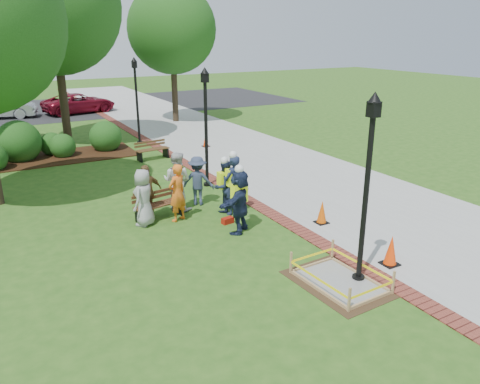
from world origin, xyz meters
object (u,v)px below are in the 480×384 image
hivis_worker_a (239,199)px  hivis_worker_b (233,183)px  wet_concrete_pad (340,274)px  hivis_worker_c (225,184)px  bench_near (159,210)px  cone_front (391,251)px  lamp_near (368,176)px

hivis_worker_a → hivis_worker_b: (0.52, 1.31, 0.02)m
hivis_worker_b → wet_concrete_pad: bearing=-89.6°
wet_concrete_pad → hivis_worker_a: size_ratio=1.21×
hivis_worker_b → hivis_worker_c: 0.34m
hivis_worker_a → hivis_worker_c: hivis_worker_a is taller
bench_near → cone_front: 6.81m
lamp_near → hivis_worker_a: size_ratio=2.16×
hivis_worker_b → cone_front: bearing=-71.1°
wet_concrete_pad → lamp_near: (0.49, -0.09, 2.25)m
lamp_near → hivis_worker_c: size_ratio=2.39×
cone_front → hivis_worker_a: bearing=121.6°
bench_near → cone_front: bearing=-55.7°
hivis_worker_b → hivis_worker_c: size_ratio=1.13×
cone_front → hivis_worker_c: hivis_worker_c is taller
wet_concrete_pad → hivis_worker_a: hivis_worker_a is taller
wet_concrete_pad → hivis_worker_b: 5.02m
wet_concrete_pad → bench_near: bearing=111.1°
hivis_worker_c → cone_front: bearing=-70.7°
hivis_worker_a → hivis_worker_b: hivis_worker_b is taller
hivis_worker_a → hivis_worker_c: (0.38, 1.61, -0.08)m
cone_front → lamp_near: 2.41m
cone_front → hivis_worker_c: (-1.81, 5.19, 0.51)m
bench_near → hivis_worker_c: size_ratio=0.89×
lamp_near → bench_near: bearing=114.9°
hivis_worker_c → lamp_near: bearing=-83.0°
wet_concrete_pad → bench_near: size_ratio=1.50×
wet_concrete_pad → hivis_worker_b: (-0.03, 4.96, 0.76)m
cone_front → hivis_worker_b: (-1.68, 4.89, 0.61)m
hivis_worker_b → bench_near: bearing=161.4°
lamp_near → hivis_worker_c: lamp_near is taller
wet_concrete_pad → lamp_near: lamp_near is taller
wet_concrete_pad → cone_front: cone_front is taller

